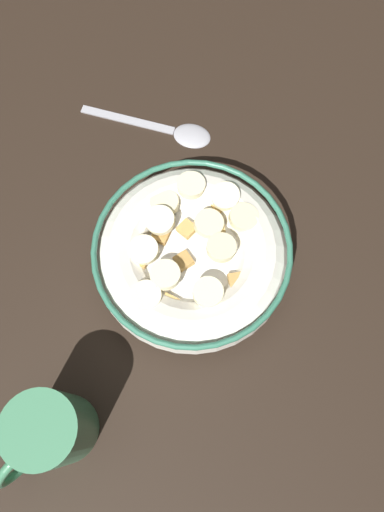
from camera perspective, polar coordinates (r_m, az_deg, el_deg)
The scene contains 4 objects.
ground_plane at distance 53.70cm, azimuth -0.00°, elevation -1.40°, with size 134.03×134.03×2.00cm, color black.
cereal_bowl at distance 49.91cm, azimuth -0.02°, elevation 0.04°, with size 19.84×19.84×6.19cm.
spoon at distance 59.82cm, azimuth -2.00°, elevation 14.42°, with size 9.16×15.32×0.80cm.
coffee_mug at distance 47.01cm, azimuth -16.09°, elevation -19.00°, with size 9.52×6.44×9.56cm.
Camera 1 is at (12.06, 11.10, 50.14)cm, focal length 34.35 mm.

